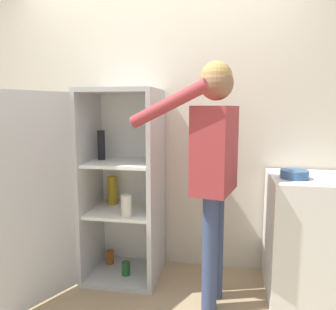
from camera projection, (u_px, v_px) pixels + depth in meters
name	position (u px, v px, depth m)	size (l,w,h in m)	color
wall_back	(160.00, 126.00, 2.94)	(7.00, 0.06, 2.55)	beige
refrigerator	(107.00, 188.00, 2.68)	(0.92, 1.11, 1.58)	#B7BABC
person	(214.00, 153.00, 2.28)	(0.74, 0.55, 1.75)	#384770
counter	(310.00, 237.00, 2.48)	(0.62, 0.64, 0.93)	white
bowl	(294.00, 174.00, 2.36)	(0.20, 0.20, 0.06)	#335B8E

